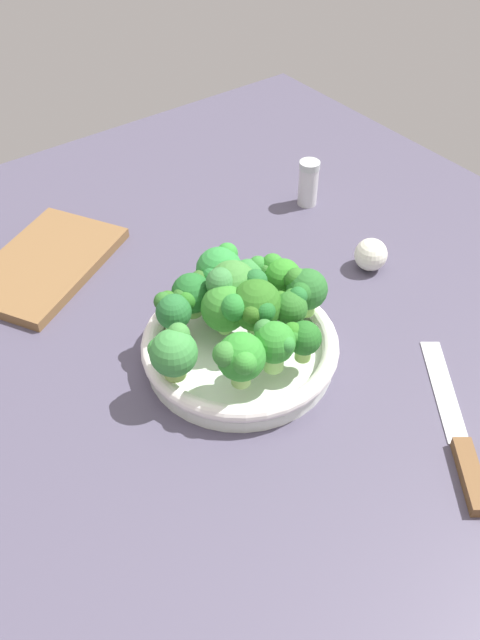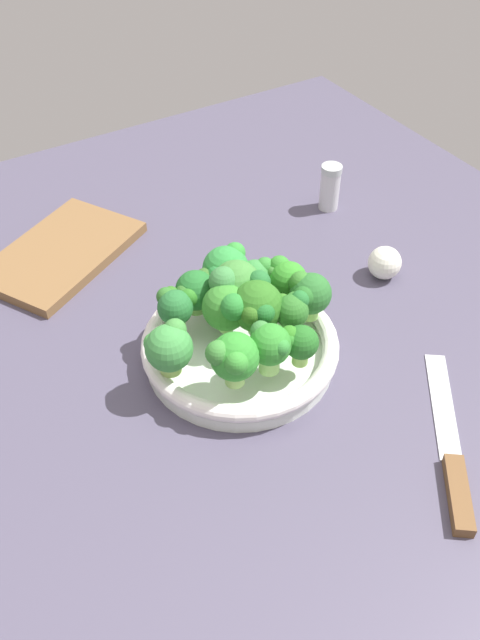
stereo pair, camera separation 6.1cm
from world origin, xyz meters
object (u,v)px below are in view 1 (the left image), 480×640
bowl (240,348)px  broccoli_floret_9 (256,305)px  broccoli_floret_0 (172,311)px  broccoli_floret_2 (240,358)px  cutting_board (45,264)px  broccoli_floret_6 (193,293)px  broccoli_floret_11 (304,289)px  broccoli_floret_12 (249,274)px  broccoli_floret_5 (228,308)px  knife (460,442)px  broccoli_floret_10 (281,276)px  garlic_bulb (371,255)px  broccoli_floret_3 (173,352)px  broccoli_floret_7 (274,343)px  broccoli_floret_1 (219,270)px  pepper_shaker (308,183)px  broccoli_floret_4 (291,307)px  broccoli_floret_13 (301,338)px  broccoli_floret_8 (230,285)px

bowl → broccoli_floret_9: broccoli_floret_9 is taller
broccoli_floret_0 → broccoli_floret_2: 12.75cm
broccoli_floret_9 → cutting_board: (14.84, -33.53, -7.69)cm
broccoli_floret_2 → broccoli_floret_6: 14.18cm
broccoli_floret_11 → broccoli_floret_12: 8.11cm
broccoli_floret_5 → broccoli_floret_11: 10.59cm
broccoli_floret_12 → cutting_board: (18.70, -27.01, -6.46)cm
broccoli_floret_6 → knife: size_ratio=0.30×
broccoli_floret_10 → garlic_bulb: size_ratio=1.22×
broccoli_floret_3 → broccoli_floret_10: size_ratio=1.10×
broccoli_floret_5 → broccoli_floret_11: (-10.18, 2.89, -0.03)cm
broccoli_floret_7 → broccoli_floret_10: bearing=-132.9°
broccoli_floret_11 → broccoli_floret_10: bearing=-86.4°
garlic_bulb → broccoli_floret_1: bearing=-11.5°
broccoli_floret_12 → pepper_shaker: 30.39cm
broccoli_floret_0 → broccoli_floret_5: 7.12cm
broccoli_floret_3 → broccoli_floret_11: (-19.81, 0.68, 0.20)cm
broccoli_floret_11 → broccoli_floret_12: bearing=-65.3°
broccoli_floret_10 → broccoli_floret_12: bearing=-43.8°
broccoli_floret_0 → broccoli_floret_9: 10.75cm
broccoli_floret_4 → broccoli_floret_12: bearing=-91.3°
broccoli_floret_3 → broccoli_floret_9: 12.60cm
broccoli_floret_3 → broccoli_floret_9: size_ratio=0.87×
broccoli_floret_0 → broccoli_floret_4: (-12.17, 8.86, 0.43)cm
broccoli_floret_1 → garlic_bulb: bearing=168.5°
broccoli_floret_12 → broccoli_floret_7: bearing=64.5°
broccoli_floret_1 → broccoli_floret_0: bearing=15.0°
broccoli_floret_2 → broccoli_floret_13: bearing=173.2°
broccoli_floret_2 → garlic_bulb: broccoli_floret_2 is taller
broccoli_floret_10 → pepper_shaker: broccoli_floret_10 is taller
broccoli_floret_1 → broccoli_floret_11: broccoli_floret_1 is taller
broccoli_floret_3 → pepper_shaker: bearing=-150.8°
broccoli_floret_8 → broccoli_floret_13: broccoli_floret_8 is taller
broccoli_floret_0 → cutting_board: (6.33, -27.05, -6.55)cm
broccoli_floret_10 → broccoli_floret_2: bearing=34.4°
broccoli_floret_0 → broccoli_floret_8: bearing=170.1°
bowl → broccoli_floret_1: 10.96cm
broccoli_floret_0 → broccoli_floret_13: bearing=125.7°
broccoli_floret_7 → garlic_bulb: size_ratio=1.37×
broccoli_floret_8 → broccoli_floret_12: (-4.33, -1.45, -1.34)cm
bowl → broccoli_floret_1: broccoli_floret_1 is taller
broccoli_floret_0 → broccoli_floret_10: broccoli_floret_10 is taller
broccoli_floret_5 → broccoli_floret_12: (-6.81, -4.45, -0.77)cm
bowl → knife: bowl is taller
broccoli_floret_13 → broccoli_floret_11: bearing=-133.0°
broccoli_floret_3 → knife: broccoli_floret_3 is taller
broccoli_floret_1 → pepper_shaker: 32.12cm
broccoli_floret_3 → broccoli_floret_7: bearing=148.8°
broccoli_floret_3 → broccoli_floret_7: 12.04cm
garlic_bulb → broccoli_floret_6: bearing=-7.3°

